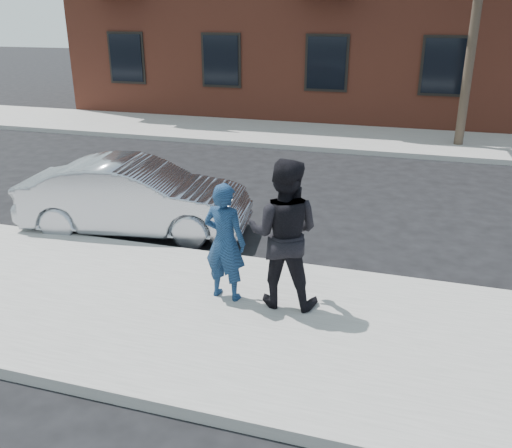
% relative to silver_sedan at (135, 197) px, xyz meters
% --- Properties ---
extents(ground, '(100.00, 100.00, 0.00)m').
position_rel_silver_sedan_xyz_m(ground, '(1.43, -2.35, -0.68)').
color(ground, black).
rests_on(ground, ground).
extents(near_sidewalk, '(50.00, 3.50, 0.15)m').
position_rel_silver_sedan_xyz_m(near_sidewalk, '(1.43, -2.60, -0.60)').
color(near_sidewalk, gray).
rests_on(near_sidewalk, ground).
extents(near_curb, '(50.00, 0.10, 0.15)m').
position_rel_silver_sedan_xyz_m(near_curb, '(1.43, -0.80, -0.60)').
color(near_curb, '#999691').
rests_on(near_curb, ground).
extents(far_sidewalk, '(50.00, 3.50, 0.15)m').
position_rel_silver_sedan_xyz_m(far_sidewalk, '(1.43, 8.90, -0.60)').
color(far_sidewalk, gray).
rests_on(far_sidewalk, ground).
extents(far_curb, '(50.00, 0.10, 0.15)m').
position_rel_silver_sedan_xyz_m(far_curb, '(1.43, 7.10, -0.60)').
color(far_curb, '#999691').
rests_on(far_curb, ground).
extents(silver_sedan, '(4.27, 2.02, 1.35)m').
position_rel_silver_sedan_xyz_m(silver_sedan, '(0.00, 0.00, 0.00)').
color(silver_sedan, '#999BA3').
rests_on(silver_sedan, ground).
extents(man_hoodie, '(0.64, 0.53, 1.63)m').
position_rel_silver_sedan_xyz_m(man_hoodie, '(2.50, -2.09, 0.29)').
color(man_hoodie, navy).
rests_on(man_hoodie, near_sidewalk).
extents(man_peacoat, '(1.01, 0.81, 1.99)m').
position_rel_silver_sedan_xyz_m(man_peacoat, '(3.28, -2.01, 0.47)').
color(man_peacoat, black).
rests_on(man_peacoat, near_sidewalk).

